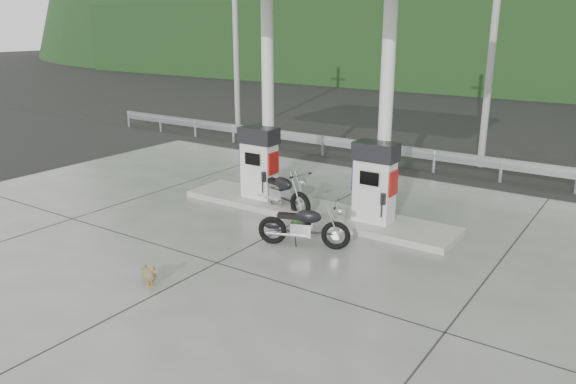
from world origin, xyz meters
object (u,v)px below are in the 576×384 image
Objects in this scene: gas_pump_right at (375,182)px; motorcycle_right at (304,227)px; gas_pump_left at (259,163)px; duck at (149,275)px; motorcycle_left at (281,193)px.

motorcycle_right is at bearing -110.20° from gas_pump_right.
gas_pump_left is 3.48× the size of duck.
motorcycle_right reaches higher than duck.
gas_pump_right is (3.20, 0.00, 0.00)m from gas_pump_left.
gas_pump_right is 0.91× the size of motorcycle_left.
gas_pump_right is at bearing 21.60° from motorcycle_left.
duck is (0.40, -4.62, -0.28)m from motorcycle_left.
gas_pump_right is 2.45m from motorcycle_left.
motorcycle_left is 1.10× the size of motorcycle_right.
motorcycle_left is (0.83, -0.25, -0.58)m from gas_pump_left.
motorcycle_right is at bearing -27.70° from motorcycle_left.
motorcycle_left is at bearing 115.78° from motorcycle_right.
motorcycle_left is 2.32m from motorcycle_right.
gas_pump_right reaches higher than duck.
duck is (1.23, -4.87, -0.86)m from gas_pump_left.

